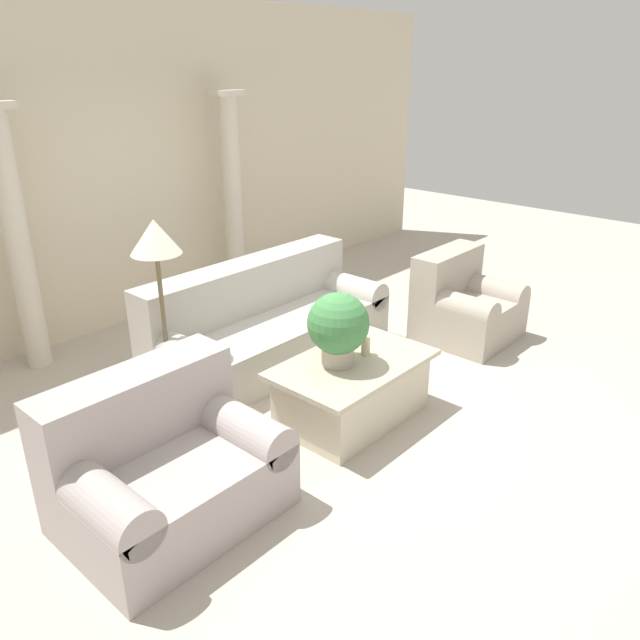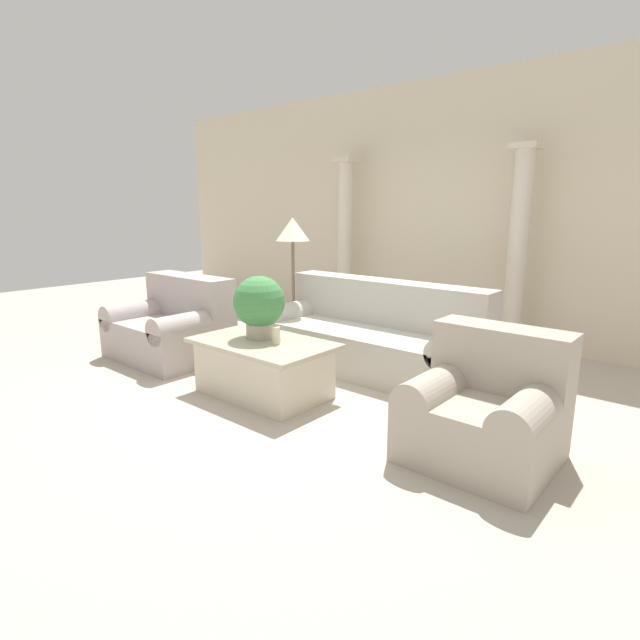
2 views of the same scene
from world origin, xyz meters
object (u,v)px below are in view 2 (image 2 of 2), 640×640
(sofa_long, at_px, (372,335))
(loveseat, at_px, (173,326))
(coffee_table, at_px, (264,367))
(armchair, at_px, (486,408))
(floor_lamp, at_px, (293,236))
(potted_plant, at_px, (259,304))

(sofa_long, relative_size, loveseat, 1.87)
(coffee_table, bearing_deg, armchair, 4.65)
(loveseat, xyz_separation_m, floor_lamp, (0.81, 1.09, 0.97))
(sofa_long, distance_m, floor_lamp, 1.47)
(armchair, bearing_deg, sofa_long, 146.42)
(loveseat, bearing_deg, sofa_long, 30.31)
(potted_plant, distance_m, floor_lamp, 1.47)
(coffee_table, distance_m, armchair, 1.97)
(loveseat, height_order, floor_lamp, floor_lamp)
(loveseat, relative_size, coffee_table, 1.00)
(sofa_long, height_order, armchair, sofa_long)
(coffee_table, bearing_deg, potted_plant, 148.31)
(coffee_table, distance_m, floor_lamp, 1.83)
(sofa_long, distance_m, loveseat, 2.21)
(sofa_long, xyz_separation_m, potted_plant, (-0.40, -1.20, 0.45))
(sofa_long, height_order, coffee_table, sofa_long)
(armchair, bearing_deg, loveseat, -179.85)
(loveseat, distance_m, coffee_table, 1.63)
(potted_plant, bearing_deg, loveseat, 176.75)
(coffee_table, relative_size, armchair, 1.38)
(coffee_table, relative_size, floor_lamp, 0.81)
(floor_lamp, bearing_deg, sofa_long, 1.20)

